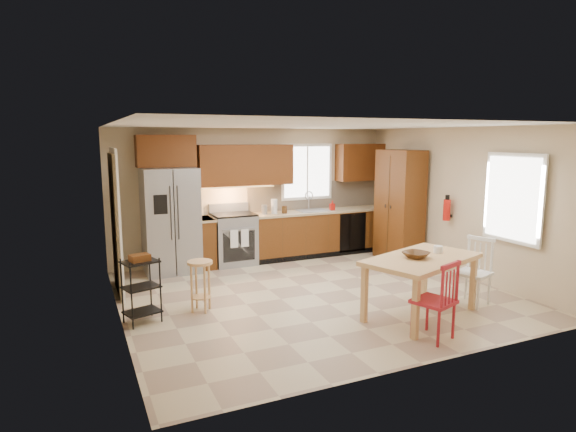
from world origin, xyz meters
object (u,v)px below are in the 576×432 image
(range_stove, at_px, (234,240))
(table_bowl, at_px, (416,258))
(chair_red, at_px, (434,300))
(chair_white, at_px, (473,272))
(soap_bottle, at_px, (332,205))
(pantry, at_px, (399,206))
(utility_cart, at_px, (141,291))
(bar_stool, at_px, (201,286))
(table_jar, at_px, (438,251))
(fire_extinguisher, at_px, (447,210))
(dining_table, at_px, (421,287))
(refrigerator, at_px, (171,221))

(range_stove, distance_m, table_bowl, 3.79)
(chair_red, height_order, chair_white, same)
(soap_bottle, distance_m, pantry, 1.31)
(soap_bottle, bearing_deg, utility_cart, -151.11)
(chair_red, xyz_separation_m, chair_white, (1.30, 0.70, 0.00))
(bar_stool, bearing_deg, table_jar, -25.67)
(table_bowl, bearing_deg, chair_white, 2.73)
(table_jar, distance_m, utility_cart, 3.92)
(fire_extinguisher, relative_size, chair_red, 0.38)
(soap_bottle, bearing_deg, table_bowl, -101.47)
(pantry, height_order, fire_extinguisher, pantry)
(range_stove, relative_size, soap_bottle, 4.82)
(dining_table, xyz_separation_m, chair_red, (-0.35, -0.65, 0.08))
(pantry, height_order, dining_table, pantry)
(refrigerator, distance_m, fire_extinguisher, 4.76)
(pantry, relative_size, fire_extinguisher, 5.83)
(range_stove, xyz_separation_m, soap_bottle, (2.03, -0.08, 0.54))
(chair_red, distance_m, bar_stool, 3.01)
(pantry, bearing_deg, bar_stool, -163.93)
(refrigerator, bearing_deg, chair_white, -44.11)
(soap_bottle, relative_size, dining_table, 0.12)
(refrigerator, height_order, pantry, pantry)
(range_stove, bearing_deg, pantry, -18.29)
(range_stove, height_order, pantry, pantry)
(chair_white, bearing_deg, fire_extinguisher, -48.33)
(pantry, xyz_separation_m, chair_white, (-0.60, -2.50, -0.58))
(pantry, xyz_separation_m, table_bowl, (-1.65, -2.55, -0.26))
(refrigerator, relative_size, table_bowl, 5.62)
(dining_table, bearing_deg, chair_red, -137.71)
(pantry, distance_m, dining_table, 3.05)
(chair_red, distance_m, chair_white, 1.48)
(table_bowl, height_order, bar_stool, table_bowl)
(table_bowl, bearing_deg, table_jar, 12.53)
(soap_bottle, distance_m, table_bowl, 3.52)
(soap_bottle, bearing_deg, pantry, -43.45)
(pantry, bearing_deg, utility_cart, -165.27)
(table_bowl, bearing_deg, pantry, 57.07)
(range_stove, height_order, chair_red, chair_red)
(chair_white, distance_m, bar_stool, 3.78)
(table_bowl, xyz_separation_m, bar_stool, (-2.50, 1.35, -0.44))
(pantry, xyz_separation_m, dining_table, (-1.55, -2.55, -0.66))
(chair_red, height_order, table_bowl, chair_red)
(table_bowl, relative_size, utility_cart, 0.38)
(bar_stool, bearing_deg, chair_red, -44.33)
(chair_red, bearing_deg, refrigerator, 99.01)
(bar_stool, distance_m, utility_cart, 0.79)
(range_stove, relative_size, fire_extinguisher, 2.56)
(table_jar, bearing_deg, dining_table, -164.05)
(chair_red, bearing_deg, dining_table, 42.29)
(dining_table, height_order, table_bowl, table_bowl)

